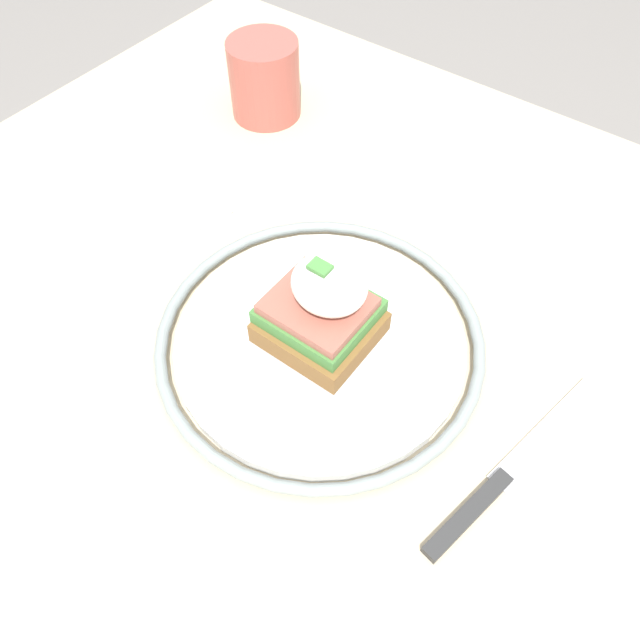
{
  "coord_description": "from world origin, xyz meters",
  "views": [
    {
      "loc": [
        0.14,
        -0.2,
        1.17
      ],
      "look_at": [
        -0.03,
        0.03,
        0.78
      ],
      "focal_mm": 35.0,
      "sensor_mm": 36.0,
      "label": 1
    }
  ],
  "objects_px": {
    "plate": "(320,340)",
    "knife": "(504,478)",
    "fork": "(173,244)",
    "sandwich": "(323,308)",
    "cup": "(264,78)"
  },
  "relations": [
    {
      "from": "plate",
      "to": "knife",
      "type": "relative_size",
      "value": 1.38
    },
    {
      "from": "plate",
      "to": "sandwich",
      "type": "height_order",
      "value": "sandwich"
    },
    {
      "from": "plate",
      "to": "cup",
      "type": "bearing_deg",
      "value": 137.28
    },
    {
      "from": "plate",
      "to": "knife",
      "type": "bearing_deg",
      "value": -4.9
    },
    {
      "from": "fork",
      "to": "plate",
      "type": "bearing_deg",
      "value": -2.83
    },
    {
      "from": "plate",
      "to": "cup",
      "type": "relative_size",
      "value": 3.2
    },
    {
      "from": "plate",
      "to": "knife",
      "type": "distance_m",
      "value": 0.18
    },
    {
      "from": "sandwich",
      "to": "knife",
      "type": "height_order",
      "value": "sandwich"
    },
    {
      "from": "sandwich",
      "to": "fork",
      "type": "bearing_deg",
      "value": 177.96
    },
    {
      "from": "fork",
      "to": "sandwich",
      "type": "bearing_deg",
      "value": -2.04
    },
    {
      "from": "sandwich",
      "to": "plate",
      "type": "bearing_deg",
      "value": -105.89
    },
    {
      "from": "plate",
      "to": "sandwich",
      "type": "relative_size",
      "value": 3.17
    },
    {
      "from": "fork",
      "to": "cup",
      "type": "relative_size",
      "value": 1.82
    },
    {
      "from": "knife",
      "to": "plate",
      "type": "bearing_deg",
      "value": 175.1
    },
    {
      "from": "fork",
      "to": "knife",
      "type": "bearing_deg",
      "value": -3.85
    }
  ]
}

